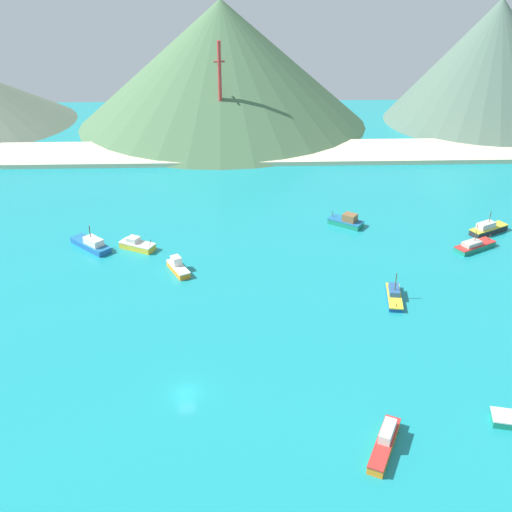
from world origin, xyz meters
The scene contains 13 objects.
ground centered at (0.00, 30.00, -0.25)m, with size 260.00×280.00×0.50m.
fishing_boat_0 centered at (-3.89, 34.65, 0.94)m, with size 5.04×7.12×2.84m.
fishing_boat_1 centered at (31.30, 54.18, 1.01)m, with size 7.89×6.94×2.85m.
fishing_boat_2 centered at (25.13, -10.90, 0.96)m, with size 5.96×9.42×2.60m.
fishing_boat_5 centered at (-22.20, 44.98, 0.93)m, with size 9.49×9.25×5.01m.
fishing_boat_6 centered at (60.71, 49.32, 1.01)m, with size 9.29×6.64×5.10m.
fishing_boat_7 centered at (-12.95, 44.38, 0.89)m, with size 7.74×5.82×2.87m.
fishing_boat_8 centered at (34.49, 23.55, 0.69)m, with size 3.58×8.77×5.13m.
fishing_boat_9 centered at (55.19, 41.97, 0.76)m, with size 9.43×6.94×5.56m.
beach_strip centered at (0.00, 103.91, 0.60)m, with size 247.00×20.73×1.20m, color beige.
hill_central centered at (3.05, 138.99, 19.65)m, with size 96.31×96.31×39.30m.
hill_east centered at (91.75, 136.69, 19.75)m, with size 66.76×66.76×39.50m.
radio_tower centered at (3.01, 109.01, 15.79)m, with size 3.10×2.48×30.96m.
Camera 1 is at (7.54, -64.89, 55.48)m, focal length 42.26 mm.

